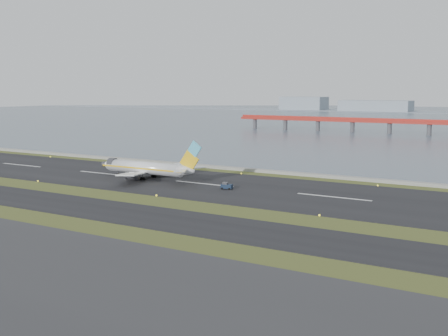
{
  "coord_description": "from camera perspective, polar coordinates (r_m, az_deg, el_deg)",
  "views": [
    {
      "loc": [
        89.23,
        -106.22,
        27.46
      ],
      "look_at": [
        11.8,
        22.0,
        6.57
      ],
      "focal_mm": 45.0,
      "sensor_mm": 36.0,
      "label": 1
    }
  ],
  "objects": [
    {
      "name": "ground",
      "position": [
        141.41,
        -8.75,
        -3.35
      ],
      "size": [
        1000.0,
        1000.0,
        0.0
      ],
      "primitive_type": "plane",
      "color": "#34491A",
      "rests_on": "ground"
    },
    {
      "name": "taxiway_strip",
      "position": [
        132.63,
        -12.08,
        -4.17
      ],
      "size": [
        1000.0,
        18.0,
        0.1
      ],
      "primitive_type": "cube",
      "color": "black",
      "rests_on": "ground"
    },
    {
      "name": "runway_strip",
      "position": [
        165.13,
        -2.07,
        -1.62
      ],
      "size": [
        1000.0,
        45.0,
        0.1
      ],
      "primitive_type": "cube",
      "color": "black",
      "rests_on": "ground"
    },
    {
      "name": "seawall",
      "position": [
        190.57,
        2.87,
        -0.2
      ],
      "size": [
        1000.0,
        2.5,
        1.0
      ],
      "primitive_type": "cube",
      "color": "gray",
      "rests_on": "ground"
    },
    {
      "name": "red_pier",
      "position": [
        363.44,
        20.16,
        4.27
      ],
      "size": [
        260.0,
        5.0,
        10.2
      ],
      "color": "#A1241B",
      "rests_on": "ground"
    },
    {
      "name": "airliner",
      "position": [
        174.93,
        -7.72,
        -0.02
      ],
      "size": [
        38.52,
        32.89,
        12.8
      ],
      "color": "white",
      "rests_on": "ground"
    },
    {
      "name": "pushback_tug",
      "position": [
        155.9,
        0.26,
        -1.84
      ],
      "size": [
        3.41,
        2.38,
        2.0
      ],
      "rotation": [
        0.0,
        0.0,
        0.2
      ],
      "color": "#142238",
      "rests_on": "ground"
    }
  ]
}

